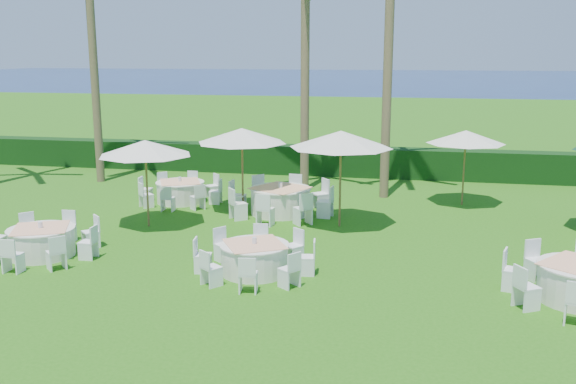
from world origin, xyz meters
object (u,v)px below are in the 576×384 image
banquet_table_a (42,241)px  banquet_table_e (280,200)px  umbrella_c (242,136)px  umbrella_d (466,137)px  banquet_table_b (255,258)px  banquet_table_d (180,191)px  umbrella_a (145,148)px  umbrella_b (341,139)px

banquet_table_a → banquet_table_e: 7.40m
umbrella_c → umbrella_d: 7.43m
banquet_table_a → umbrella_c: umbrella_c is taller
banquet_table_b → umbrella_c: bearing=107.9°
banquet_table_b → umbrella_d: 9.78m
umbrella_d → banquet_table_d: bearing=-170.9°
banquet_table_d → umbrella_a: umbrella_a is taller
banquet_table_d → umbrella_c: umbrella_c is taller
banquet_table_a → umbrella_b: size_ratio=0.96×
umbrella_a → umbrella_c: size_ratio=0.95×
banquet_table_a → umbrella_a: (1.50, 3.19, 1.96)m
banquet_table_e → umbrella_c: umbrella_c is taller
umbrella_c → umbrella_b: bearing=-20.3°
banquet_table_a → umbrella_b: (7.07, 4.30, 2.22)m
banquet_table_a → umbrella_a: bearing=64.8°
umbrella_b → umbrella_d: bearing=43.4°
umbrella_a → umbrella_b: umbrella_b is taller
banquet_table_b → umbrella_a: umbrella_a is taller
banquet_table_d → umbrella_b: 6.48m
banquet_table_d → umbrella_b: (5.74, -2.02, 2.22)m
umbrella_b → umbrella_c: (-3.30, 1.22, -0.13)m
banquet_table_e → umbrella_c: (-1.27, 0.09, 2.02)m
banquet_table_a → umbrella_b: 8.57m
banquet_table_b → banquet_table_e: size_ratio=0.83×
umbrella_a → umbrella_b: (5.57, 1.11, 0.25)m
banquet_table_b → umbrella_d: (5.21, 8.05, 1.93)m
umbrella_c → umbrella_d: umbrella_c is taller
umbrella_a → banquet_table_d: bearing=93.3°
umbrella_c → umbrella_d: size_ratio=1.11×
banquet_table_b → umbrella_d: size_ratio=1.09×
banquet_table_b → umbrella_c: (-1.84, 5.72, 2.10)m
banquet_table_a → umbrella_a: 4.04m
banquet_table_e → umbrella_a: (-3.54, -2.23, 1.90)m
umbrella_a → umbrella_d: umbrella_a is taller
umbrella_c → umbrella_d: (7.05, 2.33, -0.16)m
banquet_table_e → umbrella_a: bearing=-147.7°
banquet_table_e → umbrella_c: 2.39m
banquet_table_b → umbrella_d: umbrella_d is taller
umbrella_a → umbrella_d: (9.32, 4.65, -0.04)m
umbrella_c → banquet_table_a: bearing=-124.3°
banquet_table_a → banquet_table_d: 6.46m
banquet_table_b → umbrella_b: size_ratio=0.94×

